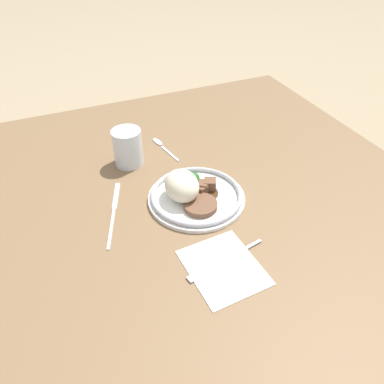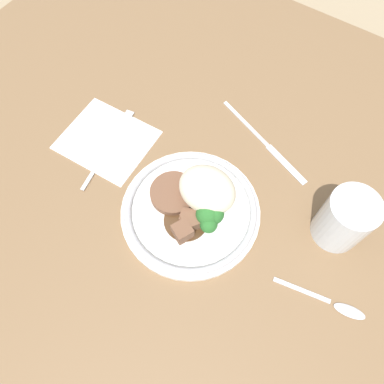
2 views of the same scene
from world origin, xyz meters
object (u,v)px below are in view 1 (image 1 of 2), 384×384
object	(u,v)px
juice_glass	(128,149)
fork	(219,263)
knife	(114,211)
plate	(192,192)
spoon	(160,145)

from	to	relation	value
juice_glass	fork	distance (m)	0.43
juice_glass	knife	distance (m)	0.20
plate	juice_glass	xyz separation A→B (m)	(0.21, 0.10, 0.02)
fork	knife	bearing A→B (deg)	-68.41
juice_glass	spoon	size ratio (longest dim) A/B	0.70
spoon	knife	bearing A→B (deg)	128.72
fork	juice_glass	bearing A→B (deg)	-92.12
plate	knife	bearing A→B (deg)	79.51
fork	spoon	world-z (taller)	same
juice_glass	fork	size ratio (longest dim) A/B	0.54
knife	spoon	size ratio (longest dim) A/B	1.51
plate	juice_glass	size ratio (longest dim) A/B	2.32
fork	knife	world-z (taller)	fork
knife	spoon	distance (m)	0.31
plate	juice_glass	distance (m)	0.24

